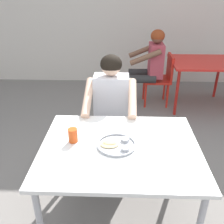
{
  "coord_description": "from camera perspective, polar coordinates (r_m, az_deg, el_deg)",
  "views": [
    {
      "loc": [
        -0.01,
        -1.44,
        1.81
      ],
      "look_at": [
        -0.07,
        0.33,
        0.89
      ],
      "focal_mm": 40.77,
      "sensor_mm": 36.0,
      "label": 1
    }
  ],
  "objects": [
    {
      "name": "table_foreground",
      "position": [
        1.9,
        1.76,
        -9.44
      ],
      "size": [
        1.15,
        0.92,
        0.74
      ],
      "color": "white",
      "rests_on": "ground"
    },
    {
      "name": "thali_tray",
      "position": [
        1.86,
        1.04,
        -7.31
      ],
      "size": [
        0.29,
        0.29,
        0.03
      ],
      "color": "#B7BABF",
      "rests_on": "table_foreground"
    },
    {
      "name": "drinking_cup",
      "position": [
        1.9,
        -8.77,
        -5.1
      ],
      "size": [
        0.07,
        0.07,
        0.11
      ],
      "color": "#D84C19",
      "rests_on": "table_foreground"
    },
    {
      "name": "chair_foreground",
      "position": [
        2.77,
        -0.03,
        -0.49
      ],
      "size": [
        0.42,
        0.43,
        0.89
      ],
      "color": "silver",
      "rests_on": "ground"
    },
    {
      "name": "diner_foreground",
      "position": [
        2.47,
        -0.31,
        1.35
      ],
      "size": [
        0.5,
        0.56,
        1.2
      ],
      "color": "black",
      "rests_on": "ground"
    },
    {
      "name": "table_background_red",
      "position": [
        4.15,
        19.44,
        9.55
      ],
      "size": [
        0.93,
        0.82,
        0.73
      ],
      "color": "red",
      "rests_on": "ground"
    },
    {
      "name": "chair_red_left",
      "position": [
        4.11,
        11.04,
        7.87
      ],
      "size": [
        0.43,
        0.4,
        0.81
      ],
      "color": "red",
      "rests_on": "ground"
    },
    {
      "name": "patron_background",
      "position": [
        3.97,
        8.41,
        11.06
      ],
      "size": [
        0.55,
        0.49,
        1.19
      ],
      "color": "#2D2D2D",
      "rests_on": "ground"
    }
  ]
}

